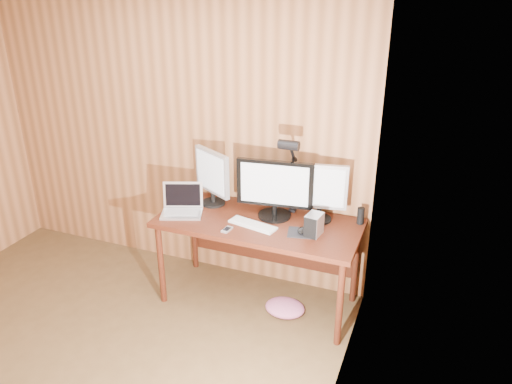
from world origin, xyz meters
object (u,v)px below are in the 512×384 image
Objects in this scene: laptop at (182,205)px; speaker at (361,216)px; keyboard at (253,225)px; monitor_right at (320,191)px; phone at (227,230)px; desk_lamp at (291,165)px; monitor_center at (275,188)px; desk at (261,231)px; monitor_left at (212,176)px; hard_drive at (314,225)px; mouse at (302,230)px.

laptop is 2.94× the size of speaker.
laptop reaches higher than keyboard.
speaker is (0.76, 0.34, 0.06)m from keyboard.
monitor_right is at bearing -169.34° from speaker.
phone is 0.16× the size of desk_lamp.
desk is at bearing -158.37° from monitor_center.
monitor_left is at bearing 163.74° from keyboard.
speaker is at bearing 54.82° from hard_drive.
monitor_right is 0.35m from mouse.
desk_lamp is at bearing 55.80° from phone.
monitor_right reaches higher than hard_drive.
monitor_left is 0.97m from hard_drive.
monitor_center and monitor_left have the same top height.
hard_drive reaches higher than desk.
monitor_right is 4.28× the size of phone.
keyboard is at bearing -94.33° from desk.
desk_lamp is at bearing -173.81° from speaker.
monitor_left is at bearing 174.88° from hard_drive.
hard_drive is (1.10, 0.01, 0.03)m from laptop.
phone is at bearing -152.43° from speaker.
monitor_left is 4.35× the size of phone.
mouse is (-0.06, -0.26, -0.23)m from monitor_right.
desk_lamp is at bearing 168.91° from monitor_right.
desk_lamp is at bearing 31.43° from monitor_left.
speaker is (0.29, 0.31, -0.02)m from hard_drive.
monitor_right reaches higher than laptop.
keyboard reaches higher than desk.
mouse is at bearing -114.79° from monitor_right.
monitor_center is at bearing -6.24° from laptop.
monitor_right is 3.50× the size of speaker.
keyboard is 0.54m from desk_lamp.
monitor_center is 0.77m from laptop.
phone is 0.82× the size of speaker.
monitor_right is at bearing 30.88° from monitor_left.
monitor_center is 3.67× the size of hard_drive.
monitor_right reaches higher than desk.
monitor_right is at bearing 41.48° from phone.
monitor_center reaches higher than keyboard.
monitor_center is 0.50m from phone.
laptop is at bearing -167.18° from speaker.
mouse is 0.67× the size of hard_drive.
desk is 0.21m from keyboard.
desk_lamp reaches higher than monitor_left.
hard_drive reaches higher than phone.
desk is 3.44× the size of monitor_right.
keyboard is (-0.01, -0.16, 0.13)m from desk.
laptop is at bearing -169.60° from keyboard.
phone is 1.04m from speaker.
laptop is at bearing 173.52° from mouse.
keyboard is at bearing -168.12° from hard_drive.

